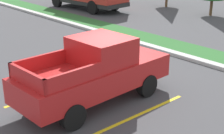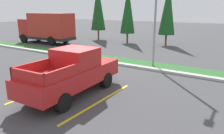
# 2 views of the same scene
# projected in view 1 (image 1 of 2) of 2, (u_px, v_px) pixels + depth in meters

# --- Properties ---
(ground_plane) EXTENTS (120.00, 120.00, 0.00)m
(ground_plane) POSITION_uv_depth(u_px,v_px,m) (106.00, 91.00, 11.55)
(ground_plane) COLOR #424244
(parking_line_near) EXTENTS (0.12, 4.80, 0.01)m
(parking_line_near) POSITION_uv_depth(u_px,v_px,m) (68.00, 87.00, 11.87)
(parking_line_near) COLOR yellow
(parking_line_near) RESTS_ON ground
(parking_line_far) EXTENTS (0.12, 4.80, 0.01)m
(parking_line_far) POSITION_uv_depth(u_px,v_px,m) (128.00, 119.00, 9.68)
(parking_line_far) COLOR yellow
(parking_line_far) RESTS_ON ground
(curb_strip) EXTENTS (56.00, 0.40, 0.15)m
(curb_strip) POSITION_uv_depth(u_px,v_px,m) (193.00, 59.00, 14.62)
(curb_strip) COLOR #B2B2AD
(curb_strip) RESTS_ON ground
(grass_median) EXTENTS (56.00, 1.80, 0.06)m
(grass_median) POSITION_uv_depth(u_px,v_px,m) (207.00, 55.00, 15.32)
(grass_median) COLOR #2D662D
(grass_median) RESTS_ON ground
(pickup_truck_main) EXTENTS (2.15, 5.31, 2.10)m
(pickup_truck_main) POSITION_uv_depth(u_px,v_px,m) (96.00, 71.00, 10.45)
(pickup_truck_main) COLOR black
(pickup_truck_main) RESTS_ON ground
(traffic_cone) EXTENTS (0.36, 0.36, 0.60)m
(traffic_cone) POSITION_uv_depth(u_px,v_px,m) (57.00, 62.00, 13.60)
(traffic_cone) COLOR orange
(traffic_cone) RESTS_ON ground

